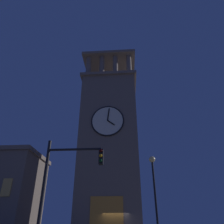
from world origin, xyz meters
The scene contains 3 objects.
clocktower centered at (0.87, -2.79, 10.11)m, with size 7.36×7.15×24.96m.
traffic_signal_near centered at (1.84, 12.49, 3.52)m, with size 2.92×0.41×5.39m.
street_lamp centered at (-3.04, 7.43, 4.04)m, with size 0.44×0.44×5.90m.
Camera 1 is at (-1.24, 22.95, 1.45)m, focal length 34.54 mm.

